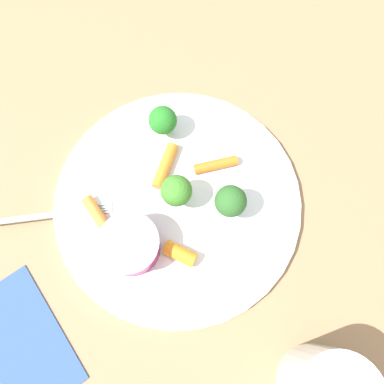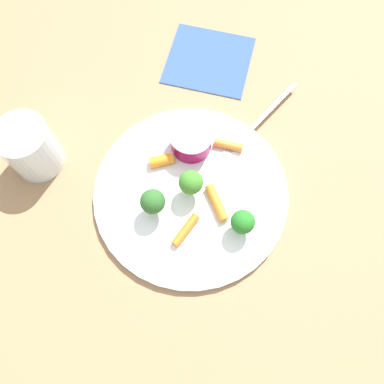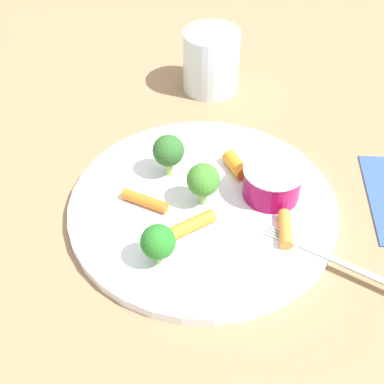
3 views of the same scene
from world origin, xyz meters
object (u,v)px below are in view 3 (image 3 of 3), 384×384
(broccoli_floret_1, at_px, (158,242))
(carrot_stick_1, at_px, (236,165))
(plate, at_px, (203,206))
(broccoli_floret_2, at_px, (203,180))
(carrot_stick_0, at_px, (145,203))
(carrot_stick_2, at_px, (190,226))
(fork, at_px, (349,266))
(carrot_stick_3, at_px, (285,229))
(drinking_glass, at_px, (211,61))
(broccoli_floret_0, at_px, (168,151))
(sauce_cup, at_px, (272,182))

(broccoli_floret_1, relative_size, carrot_stick_1, 1.25)
(plate, xyz_separation_m, broccoli_floret_2, (0.00, 0.00, 0.04))
(carrot_stick_0, xyz_separation_m, carrot_stick_2, (-0.05, 0.04, 0.00))
(carrot_stick_2, bearing_deg, fork, 159.94)
(carrot_stick_3, bearing_deg, broccoli_floret_1, 12.73)
(broccoli_floret_2, distance_m, carrot_stick_0, 0.07)
(broccoli_floret_2, relative_size, carrot_stick_0, 0.97)
(broccoli_floret_2, bearing_deg, drinking_glass, -96.50)
(carrot_stick_2, bearing_deg, broccoli_floret_1, 50.30)
(broccoli_floret_0, height_order, broccoli_floret_1, broccoli_floret_0)
(plate, xyz_separation_m, drinking_glass, (-0.03, -0.25, 0.04))
(sauce_cup, bearing_deg, broccoli_floret_0, -19.83)
(broccoli_floret_0, bearing_deg, drinking_glass, -107.99)
(carrot_stick_0, bearing_deg, broccoli_floret_1, 100.92)
(broccoli_floret_2, height_order, carrot_stick_2, broccoli_floret_2)
(broccoli_floret_1, height_order, carrot_stick_0, broccoli_floret_1)
(broccoli_floret_0, relative_size, fork, 0.34)
(carrot_stick_1, height_order, drinking_glass, drinking_glass)
(plate, relative_size, broccoli_floret_1, 6.34)
(plate, height_order, broccoli_floret_0, broccoli_floret_0)
(broccoli_floret_1, relative_size, carrot_stick_2, 0.81)
(carrot_stick_2, bearing_deg, plate, -112.31)
(plate, bearing_deg, broccoli_floret_1, 58.39)
(broccoli_floret_0, distance_m, carrot_stick_2, 0.10)
(carrot_stick_2, xyz_separation_m, carrot_stick_3, (-0.10, 0.01, -0.00))
(fork, height_order, drinking_glass, drinking_glass)
(broccoli_floret_1, bearing_deg, broccoli_floret_0, -95.69)
(carrot_stick_2, bearing_deg, carrot_stick_1, -122.55)
(broccoli_floret_2, xyz_separation_m, carrot_stick_2, (0.02, 0.04, -0.03))
(broccoli_floret_0, height_order, carrot_stick_3, broccoli_floret_0)
(carrot_stick_1, bearing_deg, fork, 122.79)
(broccoli_floret_0, bearing_deg, carrot_stick_2, 102.03)
(carrot_stick_1, bearing_deg, carrot_stick_0, 27.23)
(plate, relative_size, carrot_stick_2, 5.13)
(carrot_stick_1, bearing_deg, broccoli_floret_0, 1.05)
(plate, distance_m, sauce_cup, 0.08)
(broccoli_floret_0, height_order, broccoli_floret_2, same)
(plate, relative_size, sauce_cup, 4.44)
(carrot_stick_1, xyz_separation_m, drinking_glass, (0.01, -0.20, 0.02))
(broccoli_floret_2, bearing_deg, plate, -108.63)
(plate, xyz_separation_m, carrot_stick_1, (-0.04, -0.05, 0.01))
(broccoli_floret_2, bearing_deg, carrot_stick_0, 2.62)
(broccoli_floret_1, height_order, fork, broccoli_floret_1)
(plate, distance_m, carrot_stick_2, 0.05)
(fork, bearing_deg, carrot_stick_3, -40.57)
(carrot_stick_0, bearing_deg, plate, -177.32)
(carrot_stick_0, height_order, carrot_stick_3, same)
(broccoli_floret_1, distance_m, fork, 0.19)
(broccoli_floret_1, bearing_deg, carrot_stick_1, -124.81)
(plate, distance_m, fork, 0.17)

